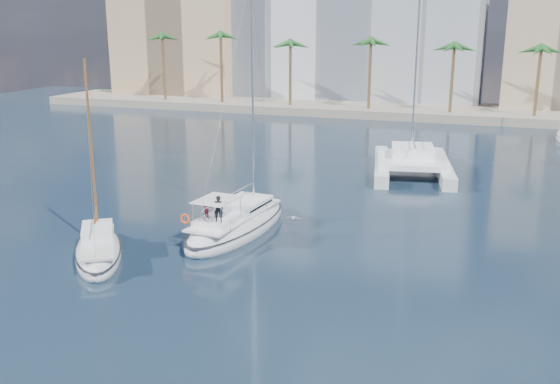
% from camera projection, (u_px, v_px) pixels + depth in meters
% --- Properties ---
extents(ground, '(160.00, 160.00, 0.00)m').
position_uv_depth(ground, '(273.00, 251.00, 37.29)').
color(ground, black).
rests_on(ground, ground).
extents(quay, '(120.00, 14.00, 1.20)m').
position_uv_depth(quay, '(413.00, 111.00, 92.67)').
color(quay, gray).
rests_on(quay, ground).
extents(building_modern, '(42.00, 16.00, 28.00)m').
position_uv_depth(building_modern, '(355.00, 18.00, 103.93)').
color(building_modern, silver).
rests_on(building_modern, ground).
extents(building_tan_left, '(22.00, 14.00, 22.00)m').
position_uv_depth(building_tan_left, '(184.00, 36.00, 110.69)').
color(building_tan_left, tan).
rests_on(building_tan_left, ground).
extents(palm_left, '(3.60, 3.60, 12.30)m').
position_uv_depth(palm_left, '(193.00, 43.00, 97.39)').
color(palm_left, brown).
rests_on(palm_left, ground).
extents(palm_centre, '(3.60, 3.60, 12.30)m').
position_uv_depth(palm_centre, '(413.00, 45.00, 86.49)').
color(palm_centre, brown).
rests_on(palm_centre, ground).
extents(main_sloop, '(4.74, 11.77, 17.03)m').
position_uv_depth(main_sloop, '(237.00, 224.00, 40.64)').
color(main_sloop, silver).
rests_on(main_sloop, ground).
extents(small_sloop, '(6.83, 8.37, 11.96)m').
position_uv_depth(small_sloop, '(98.00, 250.00, 36.30)').
color(small_sloop, silver).
rests_on(small_sloop, ground).
extents(catamaran, '(9.00, 14.34, 19.29)m').
position_uv_depth(catamaran, '(412.00, 160.00, 56.61)').
color(catamaran, silver).
rests_on(catamaran, ground).
extents(seagull, '(1.06, 0.45, 0.20)m').
position_uv_depth(seagull, '(293.00, 218.00, 41.94)').
color(seagull, silver).
rests_on(seagull, ground).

